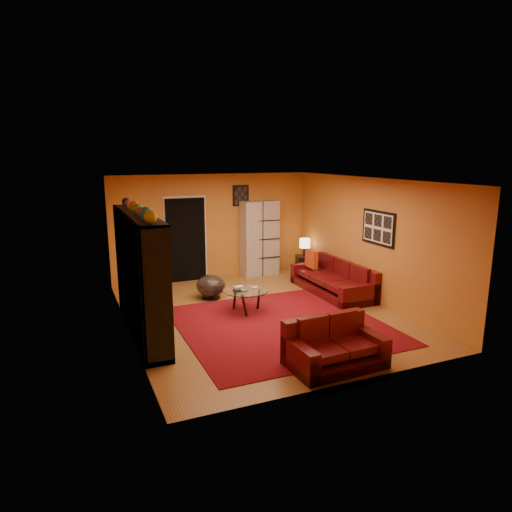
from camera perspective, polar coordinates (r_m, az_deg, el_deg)
name	(u,v)px	position (r m, az deg, el deg)	size (l,w,h in m)	color
floor	(261,314)	(9.01, 0.60, -7.26)	(6.00, 6.00, 0.00)	brown
ceiling	(261,180)	(8.49, 0.64, 9.48)	(6.00, 6.00, 0.00)	white
wall_back	(213,227)	(11.43, -5.45, 3.66)	(6.00, 6.00, 0.00)	#BD7429
wall_front	(353,292)	(6.12, 12.02, -4.42)	(6.00, 6.00, 0.00)	#BD7429
wall_left	(126,261)	(8.01, -15.99, -0.60)	(6.00, 6.00, 0.00)	#BD7429
wall_right	(369,240)	(9.91, 13.98, 1.98)	(6.00, 6.00, 0.00)	#BD7429
rug	(281,325)	(8.46, 3.15, -8.60)	(3.60, 3.60, 0.01)	#570A12
doorway	(186,240)	(11.25, -8.75, 1.98)	(0.95, 0.10, 2.04)	black
wall_art_right	(378,228)	(9.62, 15.05, 3.42)	(0.03, 1.00, 0.70)	black
wall_art_back	(241,196)	(11.56, -1.92, 7.56)	(0.42, 0.03, 0.52)	black
entertainment_unit	(140,274)	(8.10, -14.30, -2.18)	(0.45, 3.00, 2.10)	black
tv	(143,277)	(8.15, -13.97, -2.52)	(0.12, 0.93, 0.53)	black
sofa	(336,280)	(10.46, 9.93, -3.00)	(0.96, 2.31, 0.85)	#45090D
loveseat	(332,346)	(6.96, 9.53, -11.06)	(1.42, 0.88, 0.85)	#45090D
throw_pillow	(311,259)	(10.93, 6.94, -0.36)	(0.12, 0.42, 0.42)	#D64117
coffee_table	(246,292)	(9.00, -1.28, -4.56)	(0.89, 0.89, 0.45)	silver
storage_cabinet	(259,238)	(11.71, 0.44, 2.23)	(0.96, 0.43, 1.91)	#BAB5AC
bowl_chair	(211,286)	(9.93, -5.66, -3.75)	(0.63, 0.63, 0.52)	black
side_table	(304,265)	(11.90, 6.06, -1.15)	(0.40, 0.40, 0.50)	black
table_lamp	(305,244)	(11.77, 6.12, 1.53)	(0.27, 0.27, 0.45)	black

